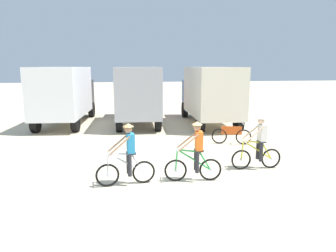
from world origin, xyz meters
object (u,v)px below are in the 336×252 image
(cyclist_orange_shirt, at_px, (127,157))
(cyclist_cowboy_hat, at_px, (195,154))
(box_truck_grey_hauler, at_px, (138,92))
(box_truck_cream_rv, at_px, (210,93))
(cyclist_near_camera, at_px, (259,144))
(bicycle_spare, at_px, (231,135))
(box_truck_avon_van, at_px, (65,93))

(cyclist_orange_shirt, height_order, cyclist_cowboy_hat, same)
(box_truck_grey_hauler, height_order, box_truck_cream_rv, same)
(box_truck_grey_hauler, relative_size, cyclist_near_camera, 3.76)
(cyclist_near_camera, xyz_separation_m, bicycle_spare, (0.31, 3.36, -0.45))
(cyclist_orange_shirt, xyz_separation_m, cyclist_near_camera, (4.34, 0.76, 0.00))
(box_truck_avon_van, distance_m, box_truck_cream_rv, 8.47)
(box_truck_avon_van, bearing_deg, cyclist_cowboy_hat, -62.37)
(cyclist_cowboy_hat, bearing_deg, box_truck_cream_rv, 71.18)
(cyclist_near_camera, bearing_deg, box_truck_avon_van, 129.20)
(box_truck_avon_van, height_order, box_truck_grey_hauler, same)
(box_truck_avon_van, relative_size, box_truck_grey_hauler, 1.01)
(box_truck_avon_van, height_order, cyclist_near_camera, box_truck_avon_van)
(box_truck_avon_van, distance_m, cyclist_near_camera, 12.20)
(bicycle_spare, bearing_deg, cyclist_cowboy_hat, -122.83)
(box_truck_avon_van, bearing_deg, cyclist_near_camera, -50.80)
(box_truck_avon_van, distance_m, box_truck_grey_hauler, 4.24)
(box_truck_avon_van, distance_m, bicycle_spare, 10.14)
(box_truck_cream_rv, bearing_deg, cyclist_orange_shirt, -119.45)
(box_truck_cream_rv, bearing_deg, cyclist_cowboy_hat, -108.82)
(box_truck_cream_rv, xyz_separation_m, cyclist_near_camera, (-0.70, -8.17, -1.03))
(cyclist_orange_shirt, bearing_deg, cyclist_cowboy_hat, -0.21)
(box_truck_avon_van, xyz_separation_m, box_truck_cream_rv, (8.38, -1.25, 0.00))
(box_truck_grey_hauler, bearing_deg, box_truck_avon_van, 174.24)
(box_truck_grey_hauler, height_order, bicycle_spare, box_truck_grey_hauler)
(box_truck_grey_hauler, xyz_separation_m, cyclist_cowboy_hat, (1.11, -9.76, -1.03))
(box_truck_grey_hauler, bearing_deg, bicycle_spare, -56.18)
(box_truck_grey_hauler, relative_size, cyclist_orange_shirt, 3.76)
(cyclist_near_camera, bearing_deg, box_truck_grey_hauler, 111.07)
(cyclist_orange_shirt, relative_size, cyclist_near_camera, 1.00)
(box_truck_avon_van, relative_size, cyclist_orange_shirt, 3.80)
(cyclist_orange_shirt, bearing_deg, cyclist_near_camera, 9.93)
(cyclist_cowboy_hat, xyz_separation_m, bicycle_spare, (2.66, 4.12, -0.45))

